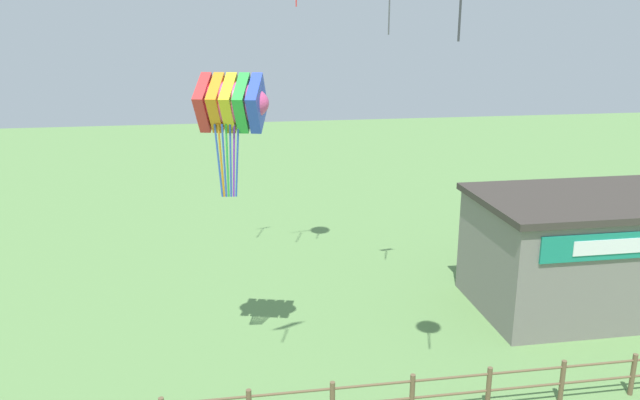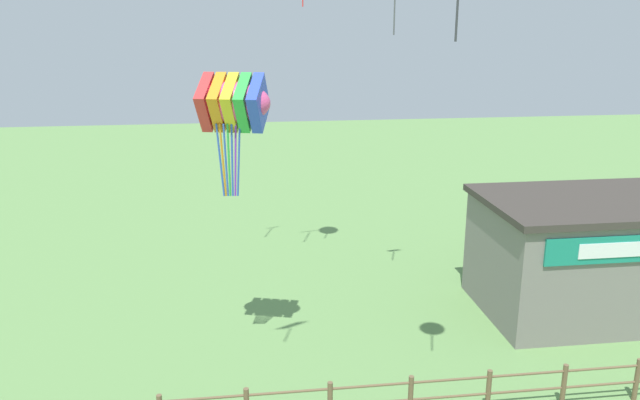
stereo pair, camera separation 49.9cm
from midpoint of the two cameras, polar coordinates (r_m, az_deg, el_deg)
name	(u,v)px [view 2 (the right image)]	position (r m, az deg, el deg)	size (l,w,h in m)	color
seaside_building	(605,254)	(25.17, 25.16, -4.51)	(9.11, 5.31, 4.29)	slate
kite_rainbow_parafoil	(233,103)	(17.87, -7.16, 8.79)	(2.51, 2.16, 3.54)	#E54C8C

